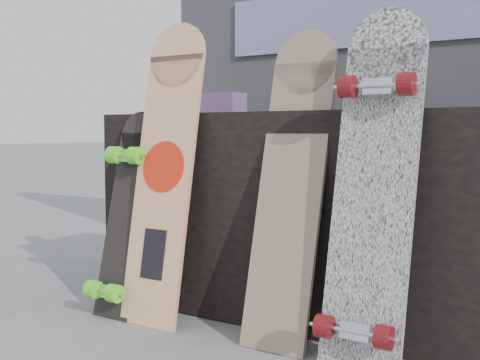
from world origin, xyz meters
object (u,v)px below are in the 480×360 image
Objects in this scene: longboard_celtic at (292,175)px; skateboard_dark at (124,211)px; vendor_table at (303,213)px; longboard_cascadia at (374,181)px; longboard_geisha at (165,163)px.

skateboard_dark is at bearing -173.24° from longboard_celtic.
skateboard_dark reaches higher than vendor_table.
vendor_table is at bearing 137.05° from longboard_cascadia.
longboard_celtic reaches higher than vendor_table.
longboard_cascadia is (0.32, -0.08, 0.00)m from longboard_celtic.
longboard_geisha reaches higher than vendor_table.
longboard_cascadia is at bearing -2.36° from longboard_geisha.
longboard_cascadia is 1.04m from skateboard_dark.
longboard_cascadia is (0.84, -0.03, -0.03)m from longboard_geisha.
longboard_cascadia is (0.44, -0.41, 0.18)m from vendor_table.
longboard_celtic is at bearing 5.15° from longboard_geisha.
skateboard_dark is at bearing -179.88° from longboard_cascadia.
vendor_table is 0.59m from longboard_geisha.
vendor_table is 1.97× the size of skateboard_dark.
longboard_celtic reaches higher than skateboard_dark.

